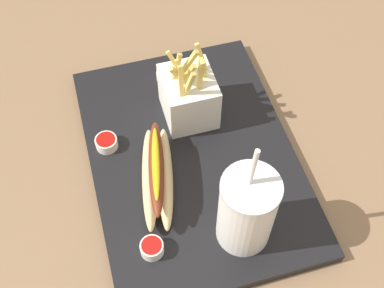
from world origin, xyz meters
TOP-DOWN VIEW (x-y plane):
  - ground_plane at (0.00, 0.00)m, footprint 2.40×2.40m
  - food_tray at (0.00, 0.00)m, footprint 0.47×0.34m
  - soda_cup at (-0.16, -0.04)m, footprint 0.08×0.08m
  - fries_basket at (0.09, -0.02)m, footprint 0.10×0.09m
  - hot_dog_1 at (-0.04, 0.07)m, footprint 0.19×0.09m
  - ketchup_cup_1 at (0.06, 0.14)m, footprint 0.04×0.04m
  - ketchup_cup_2 at (0.18, 0.00)m, footprint 0.04×0.04m
  - ketchup_cup_3 at (-0.15, 0.10)m, footprint 0.04×0.04m

SIDE VIEW (x-z plane):
  - ground_plane at x=0.00m, z-range -0.02..0.00m
  - food_tray at x=0.00m, z-range 0.00..0.02m
  - ketchup_cup_2 at x=0.18m, z-range 0.02..0.04m
  - ketchup_cup_1 at x=0.06m, z-range 0.02..0.04m
  - ketchup_cup_3 at x=-0.15m, z-range 0.02..0.04m
  - hot_dog_1 at x=-0.04m, z-range 0.01..0.08m
  - fries_basket at x=0.09m, z-range -0.01..0.14m
  - soda_cup at x=-0.16m, z-range -0.02..0.20m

